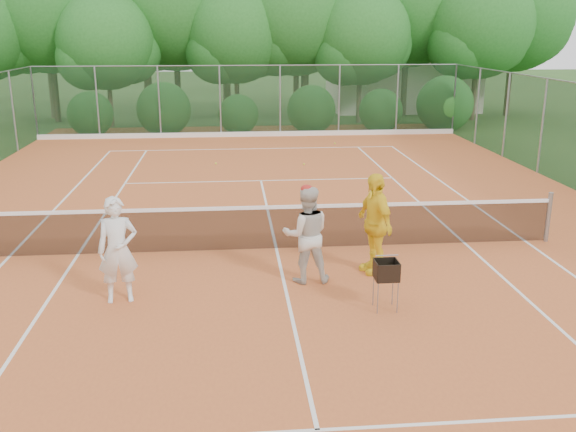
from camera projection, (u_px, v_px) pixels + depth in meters
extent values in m
plane|color=#264719|center=(276.00, 250.00, 13.57)|extent=(120.00, 120.00, 0.00)
cube|color=#C7612D|center=(276.00, 250.00, 13.56)|extent=(18.00, 36.00, 0.02)
cube|color=beige|center=(401.00, 83.00, 36.88)|extent=(8.00, 5.00, 3.00)
cylinder|color=gray|center=(548.00, 217.00, 13.93)|extent=(0.10, 0.10, 1.10)
cube|color=black|center=(276.00, 229.00, 13.43)|extent=(11.87, 0.03, 0.86)
cube|color=white|center=(276.00, 207.00, 13.30)|extent=(11.87, 0.04, 0.07)
imported|color=silver|center=(118.00, 250.00, 10.76)|extent=(0.72, 0.53, 1.83)
imported|color=beige|center=(306.00, 235.00, 11.61)|extent=(0.88, 0.69, 1.80)
ellipsoid|color=#AE1E17|center=(307.00, 189.00, 11.37)|extent=(0.22, 0.22, 0.14)
imported|color=yellow|center=(374.00, 223.00, 12.06)|extent=(0.77, 1.22, 1.93)
cylinder|color=gray|center=(378.00, 298.00, 10.43)|extent=(0.02, 0.02, 0.53)
cylinder|color=gray|center=(393.00, 290.00, 10.78)|extent=(0.02, 0.02, 0.53)
cube|color=black|center=(386.00, 270.00, 10.48)|extent=(0.37, 0.37, 0.31)
sphere|color=#CBE735|center=(216.00, 163.00, 22.05)|extent=(0.07, 0.07, 0.07)
sphere|color=#BBD832|center=(335.00, 143.00, 25.91)|extent=(0.07, 0.07, 0.07)
sphere|color=#BACC2F|center=(304.00, 164.00, 21.93)|extent=(0.07, 0.07, 0.07)
cube|color=white|center=(254.00, 149.00, 24.92)|extent=(11.03, 0.06, 0.01)
cube|color=white|center=(9.00, 257.00, 13.08)|extent=(0.06, 23.77, 0.01)
cube|color=white|center=(526.00, 242.00, 14.04)|extent=(0.06, 23.77, 0.01)
cube|color=white|center=(78.00, 255.00, 13.20)|extent=(0.06, 23.77, 0.01)
cube|color=white|center=(465.00, 243.00, 13.92)|extent=(0.06, 23.77, 0.01)
cube|color=white|center=(261.00, 181.00, 19.68)|extent=(8.23, 0.06, 0.01)
cube|color=white|center=(317.00, 430.00, 7.44)|extent=(8.23, 0.06, 0.01)
cube|color=white|center=(276.00, 249.00, 13.56)|extent=(0.06, 12.80, 0.01)
cube|color=#19381E|center=(250.00, 101.00, 27.48)|extent=(18.00, 0.02, 3.00)
cylinder|color=gray|center=(34.00, 103.00, 26.68)|extent=(0.07, 0.07, 3.00)
cylinder|color=gray|center=(454.00, 99.00, 28.27)|extent=(0.07, 0.07, 3.00)
cylinder|color=gray|center=(34.00, 103.00, 26.68)|extent=(0.07, 0.07, 3.00)
cylinder|color=gray|center=(454.00, 99.00, 28.27)|extent=(0.07, 0.07, 3.00)
cylinder|color=brown|center=(54.00, 77.00, 31.71)|extent=(0.30, 0.30, 4.40)
sphere|color=#215D1F|center=(47.00, 8.00, 30.79)|extent=(6.16, 6.16, 6.16)
cylinder|color=brown|center=(110.00, 93.00, 30.23)|extent=(0.22, 0.22, 3.20)
sphere|color=#215D1F|center=(106.00, 41.00, 29.56)|extent=(4.48, 4.48, 4.48)
cylinder|color=brown|center=(177.00, 75.00, 32.70)|extent=(0.31, 0.31, 4.50)
sphere|color=#215D1F|center=(174.00, 6.00, 31.76)|extent=(6.30, 6.30, 6.30)
cylinder|color=brown|center=(237.00, 87.00, 31.67)|extent=(0.24, 0.24, 3.50)
sphere|color=#215D1F|center=(236.00, 32.00, 30.94)|extent=(4.90, 4.90, 4.90)
cylinder|color=brown|center=(296.00, 79.00, 32.33)|extent=(0.28, 0.28, 4.10)
sphere|color=#215D1F|center=(296.00, 17.00, 31.47)|extent=(5.74, 5.74, 5.74)
cylinder|color=brown|center=(359.00, 88.00, 31.54)|extent=(0.23, 0.23, 3.40)
sphere|color=#215D1F|center=(361.00, 35.00, 30.84)|extent=(4.76, 4.76, 4.76)
cylinder|color=brown|center=(405.00, 71.00, 34.21)|extent=(0.32, 0.32, 4.65)
sphere|color=#215D1F|center=(408.00, 3.00, 33.25)|extent=(6.51, 6.51, 6.51)
cylinder|color=brown|center=(475.00, 82.00, 32.40)|extent=(0.26, 0.26, 3.80)
sphere|color=#215D1F|center=(479.00, 24.00, 31.61)|extent=(5.32, 5.32, 5.32)
cylinder|color=brown|center=(509.00, 75.00, 34.08)|extent=(0.29, 0.29, 4.25)
sphere|color=#215D1F|center=(515.00, 13.00, 33.20)|extent=(5.95, 5.95, 5.95)
cone|color=brown|center=(143.00, 8.00, 31.65)|extent=(0.44, 0.44, 11.00)
cone|color=brown|center=(305.00, 18.00, 32.02)|extent=(0.44, 0.44, 10.00)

